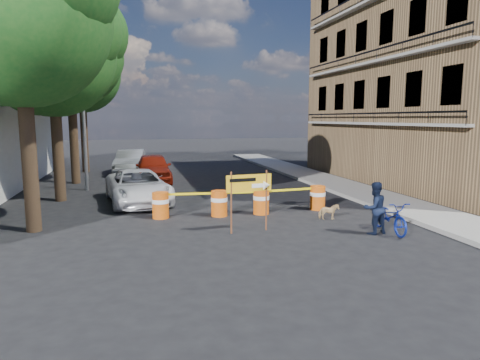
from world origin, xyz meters
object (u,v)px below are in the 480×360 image
barrel_far_right (318,197)px  bicycle (390,202)px  barrel_mid_left (219,203)px  sedan_silver (131,162)px  detour_sign (255,187)px  barrel_mid_right (261,201)px  suv_white (138,187)px  sedan_red (153,168)px  barrel_far_left (161,205)px  dog (329,212)px  pedestrian (375,208)px

barrel_far_right → bicycle: 3.63m
barrel_mid_left → sedan_silver: sedan_silver is taller
detour_sign → sedan_silver: size_ratio=0.41×
barrel_mid_right → bicycle: size_ratio=0.49×
suv_white → sedan_red: sedan_red is taller
barrel_far_right → suv_white: (-6.53, 2.86, 0.20)m
barrel_far_left → barrel_mid_left: size_ratio=1.00×
bicycle → dog: bicycle is taller
barrel_mid_right → dog: barrel_mid_right is taller
barrel_far_left → dog: barrel_far_left is taller
sedan_red → barrel_far_left: bearing=-91.0°
barrel_mid_left → barrel_mid_right: same height
suv_white → detour_sign: bearing=-65.2°
bicycle → sedan_silver: bearing=117.6°
sedan_silver → barrel_mid_right: bearing=-63.6°
pedestrian → suv_white: bearing=-52.1°
pedestrian → sedan_silver: size_ratio=0.35×
pedestrian → suv_white: 9.32m
barrel_far_right → sedan_silver: 14.45m
detour_sign → pedestrian: (3.35, -1.14, -0.58)m
suv_white → bicycle: bearing=-48.9°
barrel_mid_left → barrel_far_left: bearing=175.1°
barrel_far_left → barrel_mid_right: same height
sedan_silver → barrel_far_right: bearing=-54.7°
barrel_far_right → pedestrian: size_ratio=0.58×
barrel_mid_right → bicycle: bicycle is taller
barrel_far_right → sedan_red: (-5.67, 8.72, 0.29)m
barrel_mid_right → detour_sign: detour_sign is taller
pedestrian → dog: 2.10m
detour_sign → pedestrian: detour_sign is taller
detour_sign → barrel_far_left: bearing=130.5°
pedestrian → suv_white: (-6.73, 6.44, -0.11)m
barrel_mid_right → barrel_far_left: bearing=176.5°
suv_white → sedan_red: (0.85, 5.85, 0.09)m
barrel_far_left → sedan_silver: bearing=94.7°
barrel_far_left → bicycle: (6.58, -3.53, 0.45)m
pedestrian → sedan_silver: bearing=-74.9°
barrel_far_right → detour_sign: 4.08m
barrel_mid_right → sedan_red: sedan_red is taller
pedestrian → sedan_red: 13.63m
barrel_mid_right → sedan_silver: sedan_silver is taller
barrel_far_right → bicycle: bicycle is taller
barrel_mid_right → bicycle: 4.52m
pedestrian → dog: bearing=-83.7°
detour_sign → sedan_red: 11.46m
sedan_red → sedan_silver: size_ratio=1.00×
detour_sign → sedan_red: (-2.52, 11.16, -0.59)m
barrel_mid_right → barrel_far_right: (2.28, 0.21, 0.00)m
barrel_far_right → dog: 1.65m
dog → sedan_red: bearing=37.5°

